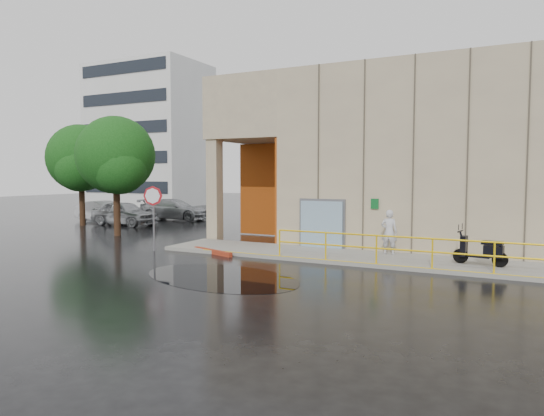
{
  "coord_description": "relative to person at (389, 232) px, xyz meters",
  "views": [
    {
      "loc": [
        7.54,
        -13.71,
        3.31
      ],
      "look_at": [
        -0.76,
        3.0,
        2.01
      ],
      "focal_mm": 32.0,
      "sensor_mm": 36.0,
      "label": 1
    }
  ],
  "objects": [
    {
      "name": "ground",
      "position": [
        -3.24,
        -5.37,
        -1.04
      ],
      "size": [
        120.0,
        120.0,
        0.0
      ],
      "primitive_type": "plane",
      "color": "black",
      "rests_on": "ground"
    },
    {
      "name": "sidewalk",
      "position": [
        0.76,
        -0.87,
        -0.96
      ],
      "size": [
        20.0,
        3.0,
        0.15
      ],
      "primitive_type": "cube",
      "color": "gray",
      "rests_on": "ground"
    },
    {
      "name": "building",
      "position": [
        1.86,
        5.62,
        3.17
      ],
      "size": [
        20.0,
        10.17,
        8.0
      ],
      "color": "tan",
      "rests_on": "ground"
    },
    {
      "name": "guardrail",
      "position": [
        1.01,
        -2.22,
        -0.36
      ],
      "size": [
        9.56,
        0.06,
        1.03
      ],
      "color": "yellow",
      "rests_on": "sidewalk"
    },
    {
      "name": "distant_building",
      "position": [
        -31.24,
        22.61,
        6.47
      ],
      "size": [
        12.0,
        8.08,
        15.0
      ],
      "color": "silver",
      "rests_on": "ground"
    },
    {
      "name": "person",
      "position": [
        0.0,
        0.0,
        0.0
      ],
      "size": [
        0.65,
        0.43,
        1.77
      ],
      "primitive_type": "imported",
      "rotation": [
        0.0,
        0.0,
        3.13
      ],
      "color": "silver",
      "rests_on": "sidewalk"
    },
    {
      "name": "scooter",
      "position": [
        3.39,
        -0.92,
        -0.08
      ],
      "size": [
        1.85,
        0.89,
        1.4
      ],
      "rotation": [
        0.0,
        0.0,
        -0.18
      ],
      "color": "black",
      "rests_on": "sidewalk"
    },
    {
      "name": "stop_sign",
      "position": [
        -9.5,
        -2.76,
        0.99
      ],
      "size": [
        0.81,
        0.3,
        2.81
      ],
      "rotation": [
        0.0,
        0.0,
        -0.07
      ],
      "color": "slate",
      "rests_on": "ground"
    },
    {
      "name": "red_curb",
      "position": [
        -6.81,
        -2.27,
        -0.95
      ],
      "size": [
        2.32,
        0.99,
        0.18
      ],
      "primitive_type": "cube",
      "rotation": [
        0.0,
        0.0,
        -0.35
      ],
      "color": "#9A2F18",
      "rests_on": "ground"
    },
    {
      "name": "puddle",
      "position": [
        -4.05,
        -6.01,
        -1.03
      ],
      "size": [
        6.47,
        4.81,
        0.01
      ],
      "primitive_type": "cube",
      "rotation": [
        0.0,
        0.0,
        -0.23
      ],
      "color": "black",
      "rests_on": "ground"
    },
    {
      "name": "car_a",
      "position": [
        -18.23,
        4.72,
        -0.24
      ],
      "size": [
        4.69,
        1.99,
        1.58
      ],
      "primitive_type": "imported",
      "rotation": [
        0.0,
        0.0,
        1.55
      ],
      "color": "#A6A9AD",
      "rests_on": "ground"
    },
    {
      "name": "car_b",
      "position": [
        -21.1,
        5.75,
        -0.31
      ],
      "size": [
        4.56,
        2.01,
        1.46
      ],
      "primitive_type": "imported",
      "rotation": [
        0.0,
        0.0,
        1.46
      ],
      "color": "silver",
      "rests_on": "ground"
    },
    {
      "name": "car_c",
      "position": [
        -17.7,
        9.25,
        -0.28
      ],
      "size": [
        5.46,
        2.89,
        1.51
      ],
      "primitive_type": "imported",
      "rotation": [
        0.0,
        0.0,
        1.73
      ],
      "color": "#9A9DA1",
      "rests_on": "ground"
    },
    {
      "name": "tree_near",
      "position": [
        -14.59,
        0.39,
        3.13
      ],
      "size": [
        4.15,
        4.15,
        6.41
      ],
      "rotation": [
        0.0,
        0.0,
        0.05
      ],
      "color": "black",
      "rests_on": "ground"
    },
    {
      "name": "tree_far",
      "position": [
        -20.36,
        3.19,
        3.15
      ],
      "size": [
        4.26,
        4.26,
        6.49
      ],
      "rotation": [
        0.0,
        0.0,
        -0.41
      ],
      "color": "black",
      "rests_on": "ground"
    }
  ]
}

